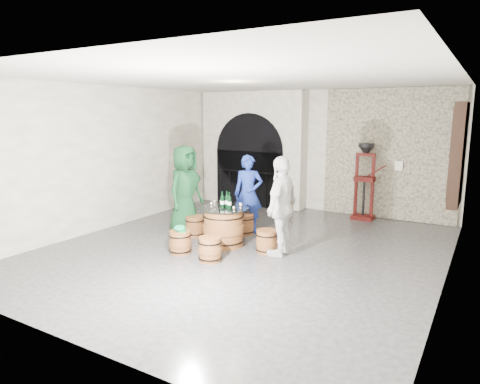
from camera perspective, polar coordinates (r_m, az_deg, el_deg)
The scene contains 31 objects.
ground at distance 8.36m, azimuth 0.70°, elevation -7.60°, with size 8.00×8.00×0.00m, color #29292B.
wall_back at distance 11.63m, azimuth 10.64°, elevation 5.39°, with size 8.00×8.00×0.00m, color white.
wall_front at distance 5.00m, azimuth -22.78°, elevation -1.77°, with size 8.00×8.00×0.00m, color white.
wall_left at distance 10.20m, azimuth -16.63°, elevation 4.45°, with size 8.00×8.00×0.00m, color white.
wall_right at distance 6.98m, azimuth 26.52°, elevation 1.20°, with size 8.00×8.00×0.00m, color white.
ceiling at distance 7.97m, azimuth 0.76°, elevation 14.85°, with size 8.00×8.00×0.00m, color beige.
stone_facing_panel at distance 11.09m, azimuth 19.33°, elevation 4.74°, with size 3.20×0.12×3.18m, color #AAA187.
arched_opening at distance 12.18m, azimuth 1.75°, elevation 5.69°, with size 3.10×0.60×3.19m.
shuttered_window at distance 9.34m, azimuth 27.03°, elevation 4.47°, with size 0.23×1.10×2.00m.
barrel_table at distance 8.48m, azimuth -2.19°, elevation -4.65°, with size 1.00×1.00×0.77m.
barrel_stool_left at distance 9.22m, azimuth -6.03°, elevation -4.52°, with size 0.43×0.43×0.44m.
barrel_stool_far at distance 9.32m, azimuth 0.61°, elevation -4.30°, with size 0.43×0.43×0.44m.
barrel_stool_right at distance 8.11m, azimuth 3.59°, elevation -6.58°, with size 0.43×0.43×0.44m.
barrel_stool_near_right at distance 7.66m, azimuth -3.99°, elevation -7.62°, with size 0.43×0.43×0.44m.
barrel_stool_near_left at distance 8.13m, azimuth -7.99°, elevation -6.64°, with size 0.43×0.43×0.44m.
green_cap at distance 8.05m, azimuth -8.02°, elevation -4.81°, with size 0.26×0.22×0.12m.
person_green at distance 9.31m, azimuth -7.32°, elevation 0.29°, with size 0.94×0.61×1.92m, color #103A1D.
person_blue at distance 9.34m, azimuth 1.12°, elevation -0.26°, with size 0.62×0.41×1.71m, color navy.
person_white at distance 7.82m, azimuth 5.59°, elevation -1.91°, with size 1.08×0.45×1.84m, color silver.
wine_bottle_left at distance 8.36m, azimuth -2.37°, elevation -1.20°, with size 0.08×0.08×0.32m.
wine_bottle_center at distance 8.27m, azimuth -1.43°, elevation -1.32°, with size 0.08×0.08×0.32m.
wine_bottle_right at distance 8.39m, azimuth -1.76°, elevation -1.15°, with size 0.08×0.08×0.32m.
tasting_glass_a at distance 8.44m, azimuth -3.83°, elevation -1.67°, with size 0.05×0.05×0.10m, color #AA6121, non-canonical shape.
tasting_glass_b at distance 8.29m, azimuth 0.10°, elevation -1.87°, with size 0.05×0.05×0.10m, color #AA6121, non-canonical shape.
tasting_glass_c at distance 8.63m, azimuth -2.54°, elevation -1.38°, with size 0.05×0.05×0.10m, color #AA6121, non-canonical shape.
tasting_glass_d at distance 8.36m, azimuth 0.02°, elevation -1.77°, with size 0.05×0.05×0.10m, color #AA6121, non-canonical shape.
tasting_glass_e at distance 8.04m, azimuth -0.82°, elevation -2.26°, with size 0.05×0.05×0.10m, color #AA6121, non-canonical shape.
tasting_glass_f at distance 8.60m, azimuth -3.41°, elevation -1.44°, with size 0.05×0.05×0.10m, color #AA6121, non-canonical shape.
side_barrel at distance 11.44m, azimuth 5.93°, elevation -1.23°, with size 0.44×0.44×0.58m.
corking_press at distance 10.87m, azimuth 16.30°, elevation 2.12°, with size 0.77×0.42×1.88m.
control_box at distance 10.99m, azimuth 20.44°, elevation 3.31°, with size 0.18×0.10×0.22m, color silver.
Camera 1 is at (3.96, -6.89, 2.59)m, focal length 32.00 mm.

